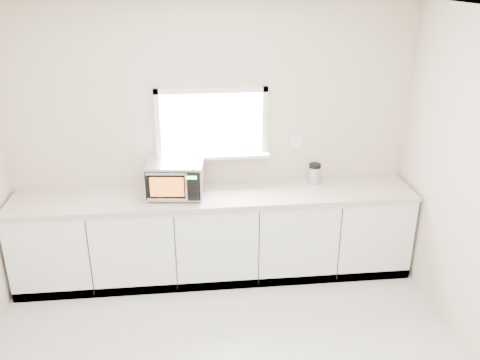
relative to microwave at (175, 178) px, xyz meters
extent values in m
cube|color=beige|center=(0.37, 0.30, 0.25)|extent=(4.00, 0.02, 2.70)
cube|color=white|center=(0.37, 0.29, 0.45)|extent=(1.00, 0.02, 0.60)
cube|color=white|center=(0.37, 0.22, 0.13)|extent=(1.12, 0.16, 0.03)
cube|color=white|center=(0.37, 0.27, 0.78)|extent=(1.10, 0.04, 0.05)
cube|color=white|center=(0.37, 0.27, 0.13)|extent=(1.10, 0.04, 0.05)
cube|color=white|center=(-0.15, 0.27, 0.45)|extent=(0.05, 0.04, 0.70)
cube|color=white|center=(0.90, 0.27, 0.45)|extent=(0.05, 0.04, 0.70)
cube|color=white|center=(1.22, 0.29, 0.22)|extent=(0.12, 0.01, 0.12)
cube|color=white|center=(0.37, 0.00, -0.66)|extent=(3.92, 0.60, 0.88)
cube|color=beige|center=(0.37, -0.01, -0.20)|extent=(3.92, 0.64, 0.04)
cylinder|color=black|center=(-0.24, -0.13, -0.17)|extent=(0.03, 0.03, 0.02)
cylinder|color=black|center=(-0.20, 0.19, -0.17)|extent=(0.03, 0.03, 0.02)
cylinder|color=black|center=(0.20, -0.18, -0.17)|extent=(0.03, 0.03, 0.02)
cylinder|color=black|center=(0.24, 0.14, -0.17)|extent=(0.03, 0.03, 0.02)
cube|color=#B2B5BA|center=(0.00, 0.01, 0.00)|extent=(0.57, 0.46, 0.32)
cube|color=black|center=(-0.02, -0.20, 0.00)|extent=(0.51, 0.07, 0.28)
cube|color=orange|center=(-0.08, -0.20, 0.00)|extent=(0.31, 0.04, 0.19)
cylinder|color=silver|center=(0.10, -0.24, 0.00)|extent=(0.02, 0.02, 0.25)
cube|color=black|center=(0.15, -0.22, 0.00)|extent=(0.13, 0.02, 0.27)
cube|color=#19FF33|center=(0.15, -0.23, 0.09)|extent=(0.09, 0.01, 0.03)
cube|color=silver|center=(0.00, 0.01, 0.16)|extent=(0.57, 0.46, 0.01)
cube|color=#462419|center=(0.21, 0.04, -0.06)|extent=(0.10, 0.20, 0.24)
cube|color=black|center=(0.19, 0.00, 0.04)|extent=(0.02, 0.04, 0.09)
cube|color=black|center=(0.22, 0.00, 0.05)|extent=(0.02, 0.04, 0.09)
cube|color=black|center=(0.24, 0.00, 0.03)|extent=(0.02, 0.04, 0.09)
cube|color=black|center=(0.20, 0.00, 0.06)|extent=(0.02, 0.04, 0.09)
cube|color=black|center=(0.24, 0.00, 0.06)|extent=(0.02, 0.04, 0.09)
cylinder|color=olive|center=(-0.08, 0.24, -0.01)|extent=(0.33, 0.08, 0.33)
cylinder|color=#B2B5BA|center=(1.40, 0.14, -0.09)|extent=(0.13, 0.13, 0.18)
cylinder|color=black|center=(1.40, 0.14, 0.02)|extent=(0.12, 0.12, 0.04)
camera|label=1|loc=(0.13, -4.52, 1.85)|focal=38.00mm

